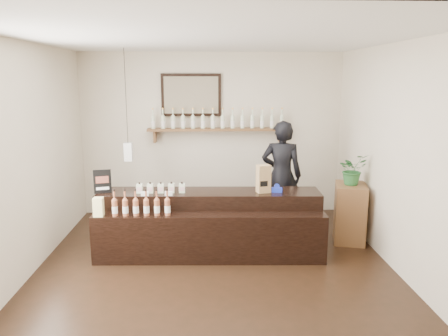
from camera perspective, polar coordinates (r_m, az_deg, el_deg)
ground at (r=5.61m, az=-1.18°, el=-13.29°), size 5.00×5.00×0.00m
room_shell at (r=5.12m, az=-1.26°, el=4.23°), size 5.00×5.00×5.00m
back_wall_decor at (r=7.48m, az=-2.67°, el=6.96°), size 2.66×0.96×1.69m
counter at (r=6.00m, az=-2.02°, el=-7.46°), size 3.05×0.91×0.99m
promo_sign at (r=6.06m, az=-15.59°, el=-1.72°), size 0.23×0.07×0.32m
paper_bag at (r=5.90m, az=5.17°, el=-1.41°), size 0.20×0.17×0.38m
tape_dispenser at (r=5.95m, az=6.91°, el=-2.75°), size 0.15×0.07×0.12m
side_cabinet at (r=6.69m, az=16.10°, el=-5.63°), size 0.56×0.67×0.85m
potted_plant at (r=6.53m, az=16.42°, el=-0.17°), size 0.50×0.47×0.45m
shopkeeper at (r=6.87m, az=7.54°, el=-0.07°), size 0.80×0.61×1.96m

